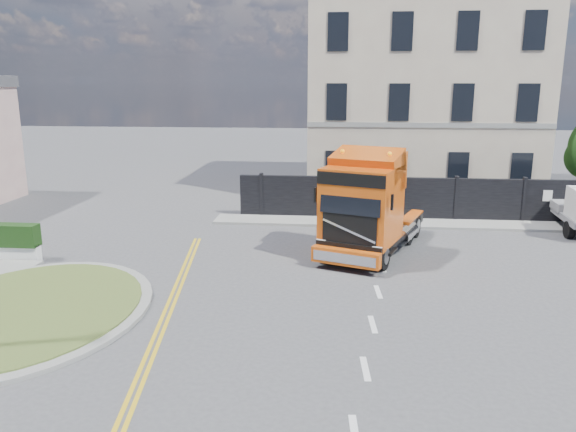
# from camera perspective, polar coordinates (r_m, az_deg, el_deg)

# --- Properties ---
(ground) EXTENTS (120.00, 120.00, 0.00)m
(ground) POSITION_cam_1_polar(r_m,az_deg,el_deg) (18.05, -0.40, -6.95)
(ground) COLOR #424244
(ground) RESTS_ON ground
(traffic_island) EXTENTS (6.80, 6.80, 0.17)m
(traffic_island) POSITION_cam_1_polar(r_m,az_deg,el_deg) (17.49, -25.25, -8.71)
(traffic_island) COLOR gray
(traffic_island) RESTS_ON ground
(hoarding_fence) EXTENTS (18.80, 0.25, 2.00)m
(hoarding_fence) POSITION_cam_1_polar(r_m,az_deg,el_deg) (26.79, 15.71, 1.61)
(hoarding_fence) COLOR black
(hoarding_fence) RESTS_ON ground
(georgian_building) EXTENTS (12.30, 10.30, 12.80)m
(georgian_building) POSITION_cam_1_polar(r_m,az_deg,el_deg) (33.59, 13.07, 12.31)
(georgian_building) COLOR beige
(georgian_building) RESTS_ON ground
(pavement_far) EXTENTS (20.00, 1.60, 0.12)m
(pavement_far) POSITION_cam_1_polar(r_m,az_deg,el_deg) (26.04, 14.73, -0.79)
(pavement_far) COLOR gray
(pavement_far) RESTS_ON ground
(truck) EXTENTS (4.49, 6.86, 3.86)m
(truck) POSITION_cam_1_polar(r_m,az_deg,el_deg) (20.72, 8.02, 0.62)
(truck) COLOR black
(truck) RESTS_ON ground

